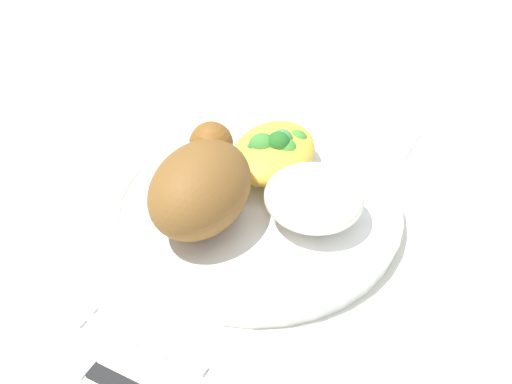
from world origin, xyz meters
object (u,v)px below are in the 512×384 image
Objects in this scene: plate at (256,208)px; knife at (90,369)px; mac_cheese_with_broccoli at (274,151)px; fork at (117,330)px; rice_pile at (314,197)px; napkin at (369,129)px; roasted_chicken at (201,185)px.

plate is 1.42× the size of knife.
mac_cheese_with_broccoli is 0.23m from fork.
fork is (-0.22, 0.04, -0.04)m from mac_cheese_with_broccoli.
napkin is (0.18, -0.00, -0.04)m from rice_pile.
napkin is (0.23, -0.09, -0.06)m from roasted_chicken.
fork is 0.36m from napkin.
napkin is (0.13, -0.06, -0.04)m from mac_cheese_with_broccoli.
mac_cheese_with_broccoli reaches higher than plate.
plate is 3.08× the size of rice_pile.
napkin is (0.39, -0.10, -0.00)m from knife.
plate is at bearing -14.38° from fork.
roasted_chicken is 0.14m from fork.
knife is at bearing 172.39° from mac_cheese_with_broccoli.
fork is 1.34× the size of napkin.
plate is 2.60× the size of mac_cheese_with_broccoli.
napkin is at bearing -21.43° from roasted_chicken.
fork reaches higher than napkin.
plate is 1.89× the size of fork.
rice_pile is at bearing 179.80° from napkin.
knife reaches higher than fork.
plate reaches higher than napkin.
mac_cheese_with_broccoli is at bearing -15.80° from roasted_chicken.
napkin is at bearing -25.31° from mac_cheese_with_broccoli.
fork is (-0.17, 0.04, -0.01)m from plate.
napkin is (0.18, -0.06, -0.01)m from plate.
roasted_chicken reaches higher than plate.
roasted_chicken reaches higher than mac_cheese_with_broccoli.
roasted_chicken reaches higher than fork.
rice_pile reaches higher than napkin.
knife is at bearing 168.91° from plate.
knife is at bearing 155.18° from rice_pile.
roasted_chicken is at bearing 141.66° from plate.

